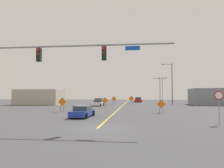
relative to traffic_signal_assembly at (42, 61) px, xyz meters
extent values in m
plane|color=#444447|center=(4.46, 0.01, -5.21)|extent=(146.96, 146.96, 0.00)
cube|color=yellow|center=(4.46, 40.84, -5.21)|extent=(0.16, 81.65, 0.01)
cylinder|color=gray|center=(2.37, 0.01, 1.12)|extent=(15.65, 0.14, 0.14)
cube|color=black|center=(-0.24, 0.01, 0.47)|extent=(0.34, 0.32, 1.05)
sphere|color=red|center=(-0.24, -0.16, 0.82)|extent=(0.22, 0.22, 0.22)
sphere|color=#3C3106|center=(-0.24, -0.16, 0.47)|extent=(0.22, 0.22, 0.22)
sphere|color=black|center=(-0.24, -0.16, 0.12)|extent=(0.22, 0.22, 0.22)
cube|color=black|center=(4.98, 0.01, 0.47)|extent=(0.34, 0.32, 1.05)
sphere|color=red|center=(4.98, -0.16, 0.82)|extent=(0.22, 0.22, 0.22)
sphere|color=#3C3106|center=(4.98, -0.16, 0.47)|extent=(0.22, 0.22, 0.22)
sphere|color=black|center=(4.98, -0.16, 0.12)|extent=(0.22, 0.22, 0.22)
cube|color=#1447B7|center=(7.14, 0.01, 0.83)|extent=(1.10, 0.03, 0.32)
cylinder|color=gray|center=(14.47, 3.34, -4.17)|extent=(0.07, 0.07, 2.08)
cylinder|color=#B20F14|center=(14.47, 3.34, -2.75)|extent=(0.76, 0.03, 0.76)
cylinder|color=white|center=(14.47, 3.32, -2.75)|extent=(0.61, 0.01, 0.61)
cylinder|color=black|center=(15.55, 56.52, -1.28)|extent=(0.16, 0.16, 7.87)
cylinder|color=black|center=(14.59, 56.52, 2.51)|extent=(1.91, 0.08, 0.08)
cube|color=#262628|center=(13.63, 56.52, 2.51)|extent=(0.44, 0.24, 0.14)
cylinder|color=black|center=(16.50, 56.52, 2.51)|extent=(1.91, 0.08, 0.08)
cube|color=#262628|center=(17.46, 56.52, 2.51)|extent=(0.44, 0.24, 0.14)
cylinder|color=black|center=(15.80, 34.14, -0.37)|extent=(0.16, 0.16, 9.68)
cylinder|color=black|center=(14.76, 34.14, 4.32)|extent=(2.09, 0.08, 0.08)
cube|color=#262628|center=(13.71, 34.14, 4.32)|extent=(0.44, 0.24, 0.14)
cylinder|color=gray|center=(15.42, 49.10, -1.43)|extent=(0.16, 0.16, 7.57)
cylinder|color=gray|center=(14.76, 49.10, 2.20)|extent=(1.31, 0.08, 0.08)
cube|color=#262628|center=(14.11, 49.10, 2.20)|extent=(0.44, 0.24, 0.14)
cylinder|color=gray|center=(16.07, 49.10, 2.20)|extent=(1.31, 0.08, 0.08)
cube|color=#262628|center=(16.73, 49.10, 2.20)|extent=(0.44, 0.24, 0.14)
cube|color=orange|center=(6.24, 35.35, -3.82)|extent=(1.37, 0.35, 1.39)
cylinder|color=black|center=(5.98, 35.29, -4.87)|extent=(0.05, 0.05, 0.67)
cylinder|color=black|center=(6.51, 35.41, -4.87)|extent=(0.05, 0.05, 0.67)
cube|color=orange|center=(-3.05, 13.02, -3.75)|extent=(1.28, 0.25, 1.29)
cylinder|color=black|center=(-3.30, 13.06, -4.81)|extent=(0.05, 0.05, 0.79)
cylinder|color=black|center=(-2.80, 12.98, -4.81)|extent=(0.05, 0.05, 0.79)
cube|color=orange|center=(2.13, 33.86, -3.87)|extent=(1.28, 0.09, 1.28)
cylinder|color=black|center=(1.88, 33.87, -4.87)|extent=(0.05, 0.05, 0.68)
cylinder|color=black|center=(2.38, 33.85, -4.87)|extent=(0.05, 0.05, 0.68)
cube|color=orange|center=(1.58, 23.19, -3.89)|extent=(1.22, 0.08, 1.22)
cylinder|color=black|center=(1.34, 23.18, -4.86)|extent=(0.05, 0.05, 0.69)
cylinder|color=black|center=(1.81, 23.20, -4.86)|extent=(0.05, 0.05, 0.69)
cube|color=orange|center=(10.73, 12.94, -4.01)|extent=(1.18, 0.05, 1.18)
cylinder|color=black|center=(10.50, 12.94, -4.92)|extent=(0.05, 0.05, 0.59)
cylinder|color=black|center=(10.96, 12.94, -4.92)|extent=(0.05, 0.05, 0.59)
cube|color=red|center=(8.06, 47.90, -4.69)|extent=(2.09, 4.54, 0.73)
cube|color=#333D47|center=(8.06, 47.67, -4.01)|extent=(1.81, 2.15, 0.62)
cylinder|color=black|center=(9.09, 49.43, -4.89)|extent=(0.24, 0.65, 0.64)
cylinder|color=black|center=(7.15, 49.50, -4.89)|extent=(0.24, 0.65, 0.64)
cylinder|color=black|center=(8.98, 46.29, -4.89)|extent=(0.24, 0.65, 0.64)
cylinder|color=black|center=(7.04, 46.36, -4.89)|extent=(0.24, 0.65, 0.64)
cube|color=#1E389E|center=(1.42, 7.18, -4.74)|extent=(1.96, 4.33, 0.61)
cube|color=#333D47|center=(1.43, 7.39, -4.19)|extent=(1.69, 2.36, 0.49)
cylinder|color=black|center=(0.47, 5.73, -4.89)|extent=(0.25, 0.65, 0.64)
cylinder|color=black|center=(2.24, 5.65, -4.89)|extent=(0.25, 0.65, 0.64)
cylinder|color=black|center=(0.61, 8.71, -4.89)|extent=(0.25, 0.65, 0.64)
cylinder|color=black|center=(2.37, 8.62, -4.89)|extent=(0.25, 0.65, 0.64)
cube|color=gold|center=(-1.65, 34.21, -4.70)|extent=(1.94, 4.32, 0.71)
cube|color=#333D47|center=(-1.64, 34.42, -4.04)|extent=(1.70, 2.47, 0.62)
cylinder|color=black|center=(-2.60, 32.75, -4.89)|extent=(0.24, 0.65, 0.64)
cylinder|color=black|center=(-0.81, 32.69, -4.89)|extent=(0.24, 0.65, 0.64)
cylinder|color=black|center=(-2.49, 35.73, -4.89)|extent=(0.24, 0.65, 0.64)
cylinder|color=black|center=(-0.70, 35.66, -4.89)|extent=(0.24, 0.65, 0.64)
cube|color=white|center=(-0.68, 28.24, -4.75)|extent=(1.96, 4.59, 0.61)
cube|color=#333D47|center=(-0.67, 28.47, -4.20)|extent=(1.66, 2.30, 0.49)
cylinder|color=black|center=(-1.62, 26.72, -4.89)|extent=(0.26, 0.65, 0.64)
cylinder|color=black|center=(0.09, 26.63, -4.89)|extent=(0.26, 0.65, 0.64)
cylinder|color=black|center=(-1.44, 29.86, -4.89)|extent=(0.26, 0.65, 0.64)
cylinder|color=black|center=(0.26, 29.77, -4.89)|extent=(0.26, 0.65, 0.64)
cube|color=gray|center=(25.13, 34.82, -3.31)|extent=(9.70, 6.92, 3.81)
cube|color=#B2A893|center=(-15.28, 31.17, -3.43)|extent=(10.39, 6.11, 3.56)
camera|label=1|loc=(7.37, -15.41, -2.58)|focal=33.13mm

